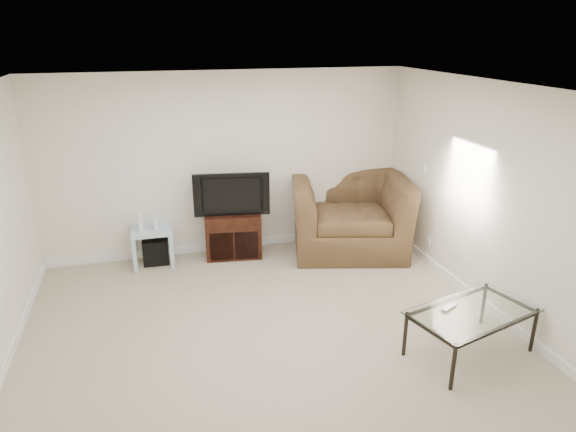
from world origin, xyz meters
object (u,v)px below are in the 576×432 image
object	(u,v)px
side_table	(153,246)
coffee_table	(470,332)
tv_stand	(233,233)
subwoofer	(156,250)
television	(231,192)
recliner	(350,202)

from	to	relation	value
side_table	coffee_table	distance (m)	4.13
tv_stand	side_table	bearing A→B (deg)	-172.82
subwoofer	coffee_table	distance (m)	4.13
television	recliner	world-z (taller)	recliner
television	side_table	world-z (taller)	television
subwoofer	television	bearing A→B (deg)	-2.82
television	coffee_table	world-z (taller)	television
television	recliner	xyz separation A→B (m)	(1.64, -0.20, -0.22)
television	coffee_table	size ratio (longest dim) A/B	0.78
recliner	coffee_table	distance (m)	2.77
side_table	coffee_table	world-z (taller)	side_table
tv_stand	coffee_table	xyz separation A→B (m)	(1.79, -2.96, -0.08)
recliner	side_table	bearing A→B (deg)	-169.75
tv_stand	subwoofer	world-z (taller)	tv_stand
side_table	tv_stand	bearing A→B (deg)	0.00
television	side_table	distance (m)	1.28
coffee_table	television	bearing A→B (deg)	121.55
recliner	coffee_table	size ratio (longest dim) A/B	1.34
tv_stand	recliner	distance (m)	1.70
tv_stand	recliner	size ratio (longest dim) A/B	0.47
tv_stand	recliner	xyz separation A→B (m)	(1.64, -0.23, 0.39)
tv_stand	coffee_table	bearing A→B (deg)	-51.60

